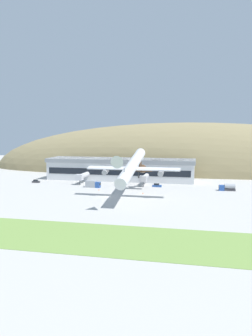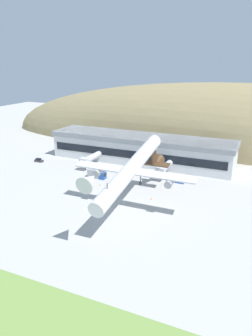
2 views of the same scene
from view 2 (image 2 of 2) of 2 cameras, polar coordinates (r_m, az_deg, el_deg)
The scene contains 11 objects.
ground_plane at distance 105.50m, azimuth -4.36°, elevation -6.32°, with size 400.53×400.53×0.00m, color #B7B5AF.
hill_backdrop at distance 182.28m, azimuth 18.36°, elevation 3.48°, with size 281.22×60.07×66.03m, color #8E7F56.
terminal_building at distance 146.24m, azimuth 2.55°, elevation 3.66°, with size 82.68×17.86×12.09m.
jetway_0 at distance 140.07m, azimuth -6.27°, elevation 1.68°, with size 3.38×14.16×5.43m.
jetway_1 at distance 127.66m, azimuth 6.66°, elevation -0.00°, with size 3.38×13.04×5.43m.
cargo_airplane at distance 97.13m, azimuth 1.00°, elevation -0.28°, with size 38.79×52.98×14.40m.
service_car_0 at distance 124.34m, azimuth 9.08°, elevation -2.24°, with size 4.58×1.76×1.67m.
service_car_1 at distance 152.92m, azimuth -14.95°, elevation 1.30°, with size 4.08×1.93×1.63m.
fuel_truck at distance 127.95m, azimuth -5.13°, elevation -1.06°, with size 7.33×2.60×3.26m.
traffic_cone_0 at distance 120.40m, azimuth -4.58°, elevation -2.97°, with size 0.52×0.52×0.58m.
traffic_cone_1 at distance 109.02m, azimuth 4.36°, elevation -5.31°, with size 0.52×0.52×0.58m.
Camera 2 is at (46.84, -83.64, 44.05)m, focal length 35.00 mm.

